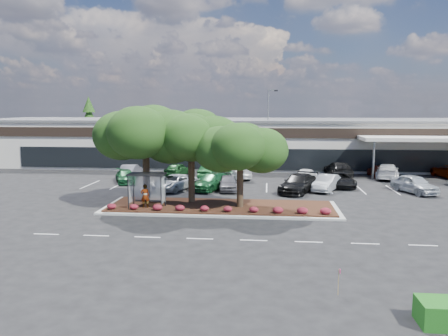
# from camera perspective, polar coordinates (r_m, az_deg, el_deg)

# --- Properties ---
(ground) EXTENTS (160.00, 160.00, 0.00)m
(ground) POSITION_cam_1_polar(r_m,az_deg,el_deg) (29.94, 2.60, -7.13)
(ground) COLOR black
(ground) RESTS_ON ground
(retail_store) EXTENTS (80.40, 25.20, 6.25)m
(retail_store) POSITION_cam_1_polar(r_m,az_deg,el_deg) (62.99, 4.39, 3.58)
(retail_store) COLOR beige
(retail_store) RESTS_ON ground
(landscape_island) EXTENTS (18.00, 6.00, 0.26)m
(landscape_island) POSITION_cam_1_polar(r_m,az_deg,el_deg) (33.94, -0.41, -5.13)
(landscape_island) COLOR #A9A9A4
(landscape_island) RESTS_ON ground
(lane_markings) EXTENTS (33.12, 20.06, 0.01)m
(lane_markings) POSITION_cam_1_polar(r_m,az_deg,el_deg) (40.10, 3.23, -3.31)
(lane_markings) COLOR silver
(lane_markings) RESTS_ON ground
(shrub_row) EXTENTS (17.00, 0.80, 0.50)m
(shrub_row) POSITION_cam_1_polar(r_m,az_deg,el_deg) (31.82, -0.82, -5.28)
(shrub_row) COLOR maroon
(shrub_row) RESTS_ON landscape_island
(bus_shelter) EXTENTS (2.75, 1.55, 2.59)m
(bus_shelter) POSITION_cam_1_polar(r_m,az_deg,el_deg) (33.55, -9.99, -1.60)
(bus_shelter) COLOR black
(bus_shelter) RESTS_ON landscape_island
(island_tree_west) EXTENTS (7.20, 7.20, 7.89)m
(island_tree_west) POSITION_cam_1_polar(r_m,az_deg,el_deg) (34.91, -10.17, 1.90)
(island_tree_west) COLOR #17360D
(island_tree_west) RESTS_ON landscape_island
(island_tree_mid) EXTENTS (6.60, 6.60, 7.32)m
(island_tree_mid) POSITION_cam_1_polar(r_m,az_deg,el_deg) (34.84, -4.29, 1.52)
(island_tree_mid) COLOR #17360D
(island_tree_mid) RESTS_ON landscape_island
(island_tree_east) EXTENTS (5.80, 5.80, 6.50)m
(island_tree_east) POSITION_cam_1_polar(r_m,az_deg,el_deg) (32.93, 2.13, 0.46)
(island_tree_east) COLOR #17360D
(island_tree_east) RESTS_ON landscape_island
(conifer_north_west) EXTENTS (4.40, 4.40, 10.00)m
(conifer_north_west) POSITION_cam_1_polar(r_m,az_deg,el_deg) (81.32, -17.17, 5.49)
(conifer_north_west) COLOR #17360D
(conifer_north_west) RESTS_ON ground
(person_waiting) EXTENTS (0.75, 0.59, 1.80)m
(person_waiting) POSITION_cam_1_polar(r_m,az_deg,el_deg) (33.50, -10.27, -3.62)
(person_waiting) COLOR #594C47
(person_waiting) RESTS_ON landscape_island
(light_pole) EXTENTS (1.42, 0.74, 10.17)m
(light_pole) POSITION_cam_1_polar(r_m,az_deg,el_deg) (55.98, 5.85, 4.45)
(light_pole) COLOR #A9A9A4
(light_pole) RESTS_ON ground
(survey_stake) EXTENTS (0.07, 0.14, 1.13)m
(survey_stake) POSITION_cam_1_polar(r_m,az_deg,el_deg) (19.18, 14.78, -13.78)
(survey_stake) COLOR #967B4E
(survey_stake) RESTS_ON ground
(car_0) EXTENTS (3.55, 4.92, 1.32)m
(car_0) POSITION_cam_1_polar(r_m,az_deg,el_deg) (46.79, -12.72, -1.09)
(car_0) COLOR #144A25
(car_0) RESTS_ON ground
(car_1) EXTENTS (4.24, 5.72, 1.44)m
(car_1) POSITION_cam_1_polar(r_m,az_deg,el_deg) (41.93, -6.44, -1.87)
(car_1) COLOR #ADB4BA
(car_1) RESTS_ON ground
(car_2) EXTENTS (4.10, 5.76, 1.55)m
(car_2) POSITION_cam_1_polar(r_m,az_deg,el_deg) (41.85, -1.65, -1.77)
(car_2) COLOR #154C25
(car_2) RESTS_ON ground
(car_3) EXTENTS (2.22, 4.45, 1.46)m
(car_3) POSITION_cam_1_polar(r_m,az_deg,el_deg) (41.24, 0.52, -1.97)
(car_3) COLOR #5D5B63
(car_3) RESTS_ON ground
(car_4) EXTENTS (4.42, 6.21, 1.67)m
(car_4) POSITION_cam_1_polar(r_m,az_deg,el_deg) (40.96, 9.67, -2.00)
(car_4) COLOR black
(car_4) RESTS_ON ground
(car_5) EXTENTS (3.27, 4.85, 1.51)m
(car_5) POSITION_cam_1_polar(r_m,az_deg,el_deg) (42.25, 13.24, -1.91)
(car_5) COLOR #9FA5AB
(car_5) RESTS_ON ground
(car_6) EXTENTS (2.91, 5.35, 1.42)m
(car_6) POSITION_cam_1_polar(r_m,az_deg,el_deg) (44.82, 14.88, -1.48)
(car_6) COLOR black
(car_6) RESTS_ON ground
(car_7) EXTENTS (3.71, 5.28, 1.67)m
(car_7) POSITION_cam_1_polar(r_m,az_deg,el_deg) (43.71, 23.62, -1.93)
(car_7) COLOR #B1B8BD
(car_7) RESTS_ON ground
(car_9) EXTENTS (1.80, 4.64, 1.51)m
(car_9) POSITION_cam_1_polar(r_m,az_deg,el_deg) (50.26, -12.08, -0.37)
(car_9) COLOR slate
(car_9) RESTS_ON ground
(car_10) EXTENTS (2.76, 4.65, 1.48)m
(car_10) POSITION_cam_1_polar(r_m,az_deg,el_deg) (50.78, -6.08, -0.17)
(car_10) COLOR #17451D
(car_10) RESTS_ON ground
(car_11) EXTENTS (2.51, 4.96, 1.56)m
(car_11) POSITION_cam_1_polar(r_m,az_deg,el_deg) (48.71, -1.68, -0.42)
(car_11) COLOR #164B21
(car_11) RESTS_ON ground
(car_12) EXTENTS (4.35, 6.26, 1.68)m
(car_12) POSITION_cam_1_polar(r_m,az_deg,el_deg) (48.53, 1.56, -0.38)
(car_12) COLOR silver
(car_12) RESTS_ON ground
(car_13) EXTENTS (3.05, 5.00, 1.35)m
(car_13) POSITION_cam_1_polar(r_m,az_deg,el_deg) (47.28, 10.69, -0.92)
(car_13) COLOR white
(car_13) RESTS_ON ground
(car_14) EXTENTS (2.86, 6.07, 1.71)m
(car_14) POSITION_cam_1_polar(r_m,az_deg,el_deg) (51.37, 14.73, -0.16)
(car_14) COLOR black
(car_14) RESTS_ON ground
(car_15) EXTENTS (3.77, 6.18, 1.67)m
(car_15) POSITION_cam_1_polar(r_m,az_deg,el_deg) (51.50, 20.54, -0.40)
(car_15) COLOR white
(car_15) RESTS_ON ground
(car_16) EXTENTS (2.12, 4.48, 1.48)m
(car_16) POSITION_cam_1_polar(r_m,az_deg,el_deg) (52.46, 19.63, -0.33)
(car_16) COLOR maroon
(car_16) RESTS_ON ground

